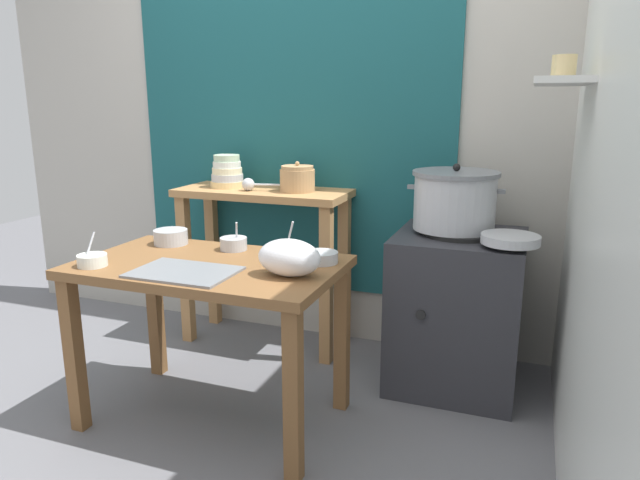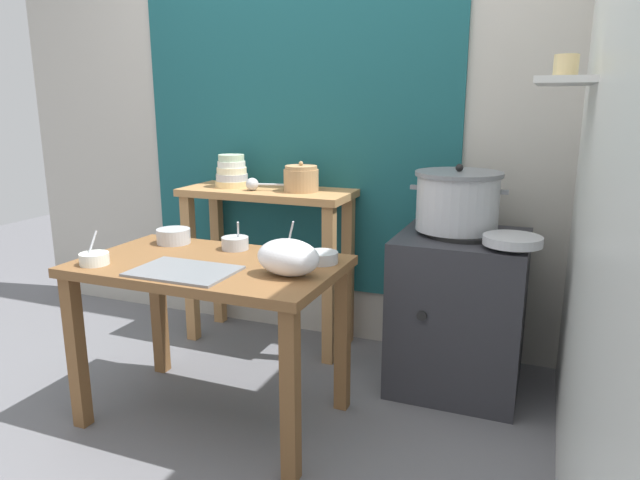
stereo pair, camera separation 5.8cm
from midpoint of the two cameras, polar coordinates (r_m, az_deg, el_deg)
The scene contains 18 objects.
ground_plane at distance 2.72m, azimuth -8.10°, elevation -16.95°, with size 9.00×9.00×0.00m, color slate.
wall_back at distance 3.31m, azimuth 2.12°, elevation 12.33°, with size 4.40×0.12×2.60m.
wall_right at distance 2.22m, azimuth 27.38°, elevation 10.13°, with size 0.30×3.20×2.60m.
prep_table at distance 2.49m, azimuth -10.15°, elevation -4.58°, with size 1.10×0.66×0.72m.
back_shelf_table at distance 3.26m, azimuth -4.70°, elevation 1.20°, with size 0.96×0.40×0.90m.
stove_block at distance 2.91m, azimuth 14.18°, elevation -6.80°, with size 0.60×0.61×0.78m.
steamer_pot at distance 2.80m, azimuth 14.06°, elevation 3.80°, with size 0.45×0.41×0.31m.
clay_pot at distance 3.12m, azimuth -1.35°, elevation 6.09°, with size 0.19×0.19×0.16m.
bowl_stack_enamel at distance 3.32m, azimuth -8.24°, elevation 6.64°, with size 0.19×0.19×0.18m.
ladle at distance 3.17m, azimuth -6.06°, elevation 5.52°, with size 0.25×0.09×0.07m.
serving_tray at distance 2.33m, azimuth -12.64°, elevation -3.03°, with size 0.40×0.28×0.01m, color slate.
plastic_bag at distance 2.21m, azimuth -2.42°, elevation -1.74°, with size 0.25×0.16×0.15m, color white.
wide_pan at distance 2.59m, azimuth 19.16°, elevation -0.04°, with size 0.25×0.25×0.04m, color #B7BABF.
prep_bowl_0 at distance 2.80m, azimuth -13.75°, elevation 0.44°, with size 0.16×0.16×0.07m.
prep_bowl_1 at distance 2.64m, azimuth -7.79°, elevation -0.25°, with size 0.12×0.12×0.14m.
prep_bowl_2 at distance 2.40m, azimuth 0.85°, elevation -1.68°, with size 0.14×0.14×0.05m.
prep_bowl_3 at distance 2.47m, azimuth -2.74°, elevation -1.28°, with size 0.15×0.15×0.17m.
prep_bowl_4 at distance 2.54m, azimuth -20.88°, elevation -1.69°, with size 0.12×0.12×0.14m.
Camera 2 is at (1.23, -2.00, 1.38)m, focal length 32.27 mm.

